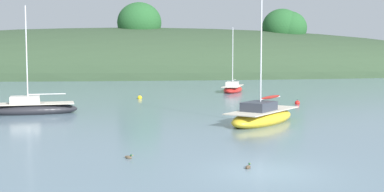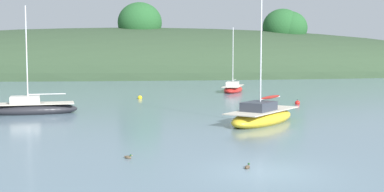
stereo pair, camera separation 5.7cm
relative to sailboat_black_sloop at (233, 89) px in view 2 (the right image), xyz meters
The scene contains 9 objects.
ground_plane 39.22m from the sailboat_black_sloop, 100.91° to the right, with size 400.00×400.00×0.00m, color slate.
far_shoreline_hill 42.70m from the sailboat_black_sloop, 99.82° to the left, with size 150.00×36.00×23.27m.
sailboat_black_sloop is the anchor object (origin of this frame).
sailboat_navy_dinghy 25.79m from the sailboat_black_sloop, 98.57° to the right, with size 6.54×6.88×9.57m.
sailboat_blue_center 26.60m from the sailboat_black_sloop, 136.90° to the right, with size 6.72×3.00×8.20m.
mooring_buoy_channel 14.74m from the sailboat_black_sloop, 80.27° to the right, with size 0.44×0.44×0.54m.
mooring_buoy_inner 13.24m from the sailboat_black_sloop, 146.24° to the right, with size 0.44×0.44×0.54m.
duck_lone_left 37.40m from the sailboat_black_sloop, 109.65° to the right, with size 0.37×0.36×0.24m.
duck_lead 38.60m from the sailboat_black_sloop, 101.91° to the right, with size 0.35×0.39×0.24m.
Camera 2 is at (-5.43, -18.19, 4.54)m, focal length 47.11 mm.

